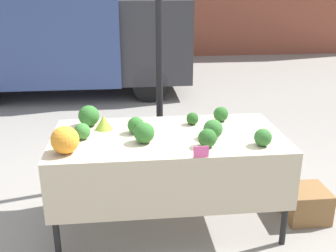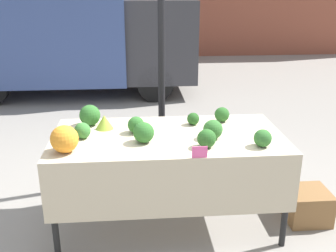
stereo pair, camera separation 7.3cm
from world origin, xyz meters
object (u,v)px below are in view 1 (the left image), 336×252
at_px(orange_cauliflower, 65,140).
at_px(produce_crate, 305,203).
at_px(parked_truck, 63,29).
at_px(price_sign, 201,152).

height_order(orange_cauliflower, produce_crate, orange_cauliflower).
relative_size(parked_truck, orange_cauliflower, 20.95).
xyz_separation_m(orange_cauliflower, produce_crate, (2.05, 0.22, -0.80)).
bearing_deg(parked_truck, price_sign, -71.97).
xyz_separation_m(parked_truck, orange_cauliflower, (0.70, -5.02, -0.29)).
distance_m(price_sign, produce_crate, 1.35).
bearing_deg(produce_crate, parked_truck, 119.85).
height_order(price_sign, produce_crate, price_sign).
bearing_deg(orange_cauliflower, price_sign, -10.63).
bearing_deg(orange_cauliflower, produce_crate, 5.99).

